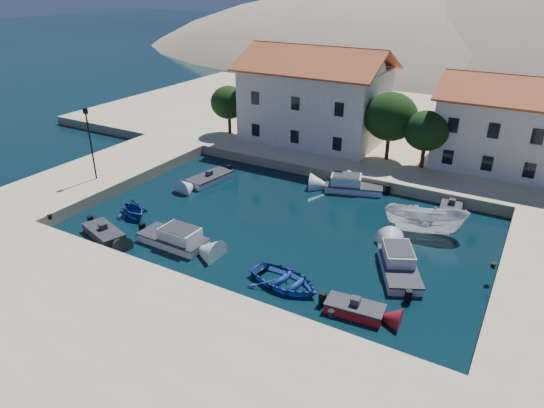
{
  "coord_description": "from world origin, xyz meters",
  "views": [
    {
      "loc": [
        15.53,
        -18.41,
        17.13
      ],
      "look_at": [
        -0.46,
        9.3,
        2.0
      ],
      "focal_mm": 32.0,
      "sensor_mm": 36.0,
      "label": 1
    }
  ],
  "objects": [
    {
      "name": "rowboat_west",
      "position": [
        -10.92,
        5.63,
        0.0
      ],
      "size": [
        3.87,
        3.6,
        1.66
      ],
      "primitive_type": "imported",
      "rotation": [
        0.0,
        0.0,
        -1.9
      ],
      "color": "#1A4193",
      "rests_on": "ground"
    },
    {
      "name": "building_mid",
      "position": [
        12.0,
        29.0,
        5.22
      ],
      "size": [
        10.5,
        8.4,
        8.3
      ],
      "color": "beige",
      "rests_on": "quay_north"
    },
    {
      "name": "cabin_cruiser_east",
      "position": [
        9.54,
        8.09,
        0.48
      ],
      "size": [
        4.15,
        5.55,
        1.6
      ],
      "rotation": [
        0.0,
        0.0,
        2.03
      ],
      "color": "white",
      "rests_on": "ground"
    },
    {
      "name": "boat_east",
      "position": [
        9.56,
        14.24,
        0.0
      ],
      "size": [
        6.22,
        3.5,
        2.27
      ],
      "primitive_type": "imported",
      "rotation": [
        0.0,
        0.0,
        1.8
      ],
      "color": "white",
      "rests_on": "ground"
    },
    {
      "name": "motorboat_grey_sw",
      "position": [
        -10.34,
        2.13,
        0.29
      ],
      "size": [
        4.08,
        2.72,
        1.25
      ],
      "rotation": [
        0.0,
        0.0,
        -0.31
      ],
      "color": "#303035",
      "rests_on": "ground"
    },
    {
      "name": "quay_south",
      "position": [
        0.0,
        -6.0,
        0.5
      ],
      "size": [
        52.0,
        12.0,
        1.0
      ],
      "primitive_type": "cube",
      "color": "#CEBB8D",
      "rests_on": "ground"
    },
    {
      "name": "quay_north",
      "position": [
        2.0,
        38.0,
        0.5
      ],
      "size": [
        80.0,
        36.0,
        1.0
      ],
      "primitive_type": "cube",
      "color": "#CEBB8D",
      "rests_on": "ground"
    },
    {
      "name": "motorboat_red_se",
      "position": [
        8.59,
        2.86,
        0.3
      ],
      "size": [
        3.38,
        1.75,
        1.25
      ],
      "rotation": [
        0.0,
        0.0,
        0.09
      ],
      "color": "maroon",
      "rests_on": "ground"
    },
    {
      "name": "building_left",
      "position": [
        -6.0,
        28.0,
        5.94
      ],
      "size": [
        14.7,
        9.45,
        9.7
      ],
      "color": "beige",
      "rests_on": "quay_north"
    },
    {
      "name": "cabin_cruiser_north",
      "position": [
        2.27,
        18.89,
        0.48
      ],
      "size": [
        5.39,
        3.52,
        1.6
      ],
      "rotation": [
        0.0,
        0.0,
        3.45
      ],
      "color": "white",
      "rests_on": "ground"
    },
    {
      "name": "ground",
      "position": [
        0.0,
        0.0,
        0.0
      ],
      "size": [
        400.0,
        400.0,
        0.0
      ],
      "primitive_type": "plane",
      "color": "black",
      "rests_on": "ground"
    },
    {
      "name": "lamppost",
      "position": [
        -17.5,
        8.0,
        4.75
      ],
      "size": [
        0.35,
        0.25,
        6.22
      ],
      "color": "black",
      "rests_on": "quay_west"
    },
    {
      "name": "motorboat_white_ne",
      "position": [
        10.51,
        19.0,
        0.3
      ],
      "size": [
        2.04,
        3.64,
        1.25
      ],
      "rotation": [
        0.0,
        0.0,
        1.7
      ],
      "color": "white",
      "rests_on": "ground"
    },
    {
      "name": "cabin_cruiser_south",
      "position": [
        -5.32,
        3.82,
        0.48
      ],
      "size": [
        5.07,
        2.24,
        1.6
      ],
      "rotation": [
        0.0,
        0.0,
        -0.02
      ],
      "color": "white",
      "rests_on": "ground"
    },
    {
      "name": "bollards",
      "position": [
        2.8,
        3.87,
        1.15
      ],
      "size": [
        29.36,
        9.56,
        0.3
      ],
      "color": "black",
      "rests_on": "ground"
    },
    {
      "name": "rowboat_south",
      "position": [
        3.9,
        3.31,
        0.0
      ],
      "size": [
        5.16,
        4.03,
        0.97
      ],
      "primitive_type": "imported",
      "rotation": [
        0.0,
        0.0,
        1.42
      ],
      "color": "#1A4193",
      "rests_on": "ground"
    },
    {
      "name": "quay_west",
      "position": [
        -19.0,
        10.0,
        0.5
      ],
      "size": [
        8.0,
        20.0,
        1.0
      ],
      "primitive_type": "cube",
      "color": "#CEBB8D",
      "rests_on": "ground"
    },
    {
      "name": "motorboat_white_west",
      "position": [
        -9.95,
        14.3,
        0.29
      ],
      "size": [
        2.62,
        4.68,
        1.25
      ],
      "rotation": [
        0.0,
        0.0,
        -1.72
      ],
      "color": "white",
      "rests_on": "ground"
    },
    {
      "name": "trees",
      "position": [
        4.51,
        25.46,
        4.84
      ],
      "size": [
        37.3,
        5.3,
        6.45
      ],
      "color": "#382314",
      "rests_on": "quay_north"
    }
  ]
}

